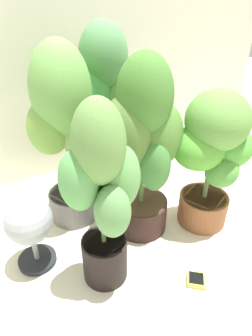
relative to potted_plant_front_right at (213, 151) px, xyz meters
The scene contains 10 objects.
ground_plane 0.55m from the potted_plant_front_right, 168.42° to the left, with size 8.00×8.00×0.00m, color silver.
mylar_back_wall 1.12m from the potted_plant_front_right, 108.51° to the left, with size 3.20×0.01×2.00m, color silver.
potted_plant_front_right is the anchor object (origin of this frame).
potted_plant_back_left 0.73m from the potted_plant_front_right, 145.46° to the left, with size 0.45×0.36×0.96m.
potted_plant_back_center 0.65m from the potted_plant_front_right, 120.33° to the left, with size 0.46×0.37×1.00m.
potted_plant_front_left 0.64m from the potted_plant_front_right, behind, with size 0.35×0.26×0.85m.
potted_plant_center 0.36m from the potted_plant_front_right, 157.63° to the left, with size 0.47×0.36×0.93m.
hygrometer_box 0.61m from the potted_plant_front_right, 136.33° to the right, with size 0.11×0.11×0.03m.
floor_fan 0.93m from the potted_plant_front_right, 168.58° to the left, with size 0.26×0.26×0.37m.
nutrient_bottle 0.50m from the potted_plant_front_right, 106.77° to the left, with size 0.09×0.09×0.19m.
Camera 1 is at (-0.71, -0.95, 1.15)m, focal length 31.90 mm.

